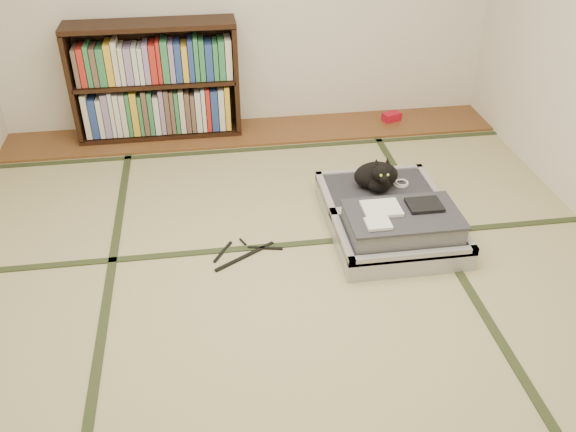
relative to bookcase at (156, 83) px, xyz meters
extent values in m
plane|color=tan|center=(0.74, -2.07, -0.45)|extent=(4.50, 4.50, 0.00)
cube|color=brown|center=(0.74, -0.07, -0.44)|extent=(4.00, 0.50, 0.02)
cube|color=#B00E21|center=(1.94, -0.04, -0.40)|extent=(0.17, 0.14, 0.07)
cube|color=#2D381E|center=(-0.26, -2.07, -0.45)|extent=(0.05, 4.50, 0.01)
cube|color=#2D381E|center=(1.74, -2.07, -0.45)|extent=(0.05, 4.50, 0.01)
cube|color=#2D381E|center=(0.74, -1.67, -0.45)|extent=(4.00, 0.05, 0.01)
cube|color=#2D381E|center=(0.74, -0.37, -0.45)|extent=(4.00, 0.05, 0.01)
cube|color=black|center=(-0.63, 0.00, 0.02)|extent=(0.04, 0.30, 0.83)
cube|color=black|center=(0.63, 0.00, 0.02)|extent=(0.04, 0.30, 0.83)
cube|color=black|center=(0.00, 0.00, -0.42)|extent=(1.29, 0.30, 0.04)
cube|color=black|center=(0.00, 0.00, 0.46)|extent=(1.29, 0.30, 0.04)
cube|color=black|center=(0.00, 0.00, 0.02)|extent=(1.24, 0.30, 0.03)
cube|color=black|center=(0.00, 0.14, 0.02)|extent=(1.29, 0.02, 0.83)
cube|color=gray|center=(0.00, -0.02, -0.20)|extent=(1.16, 0.21, 0.35)
cube|color=gray|center=(0.00, -0.02, 0.21)|extent=(1.16, 0.21, 0.31)
cube|color=#A8A8AC|center=(1.46, -1.83, -0.39)|extent=(0.76, 0.51, 0.13)
cube|color=#33323A|center=(1.46, -1.83, -0.35)|extent=(0.68, 0.43, 0.10)
cube|color=#A8A8AC|center=(1.46, -2.06, -0.31)|extent=(0.76, 0.04, 0.05)
cube|color=#A8A8AC|center=(1.46, -1.60, -0.31)|extent=(0.76, 0.04, 0.05)
cube|color=#A8A8AC|center=(1.10, -1.83, -0.31)|extent=(0.04, 0.51, 0.05)
cube|color=#A8A8AC|center=(1.82, -1.83, -0.31)|extent=(0.04, 0.51, 0.05)
cube|color=#A8A8AC|center=(1.46, -1.32, -0.39)|extent=(0.76, 0.51, 0.13)
cube|color=#33323A|center=(1.46, -1.32, -0.35)|extent=(0.68, 0.43, 0.10)
cube|color=#A8A8AC|center=(1.46, -1.56, -0.31)|extent=(0.76, 0.04, 0.05)
cube|color=#A8A8AC|center=(1.46, -1.09, -0.31)|extent=(0.76, 0.04, 0.05)
cube|color=#A8A8AC|center=(1.10, -1.32, -0.31)|extent=(0.04, 0.51, 0.05)
cube|color=#A8A8AC|center=(1.82, -1.32, -0.31)|extent=(0.04, 0.51, 0.05)
cylinder|color=black|center=(1.46, -1.58, -0.31)|extent=(0.68, 0.02, 0.02)
cube|color=gray|center=(1.46, -1.83, -0.26)|extent=(0.65, 0.40, 0.13)
cube|color=#333239|center=(1.46, -1.83, -0.18)|extent=(0.67, 0.42, 0.02)
cube|color=white|center=(1.34, -1.78, -0.16)|extent=(0.22, 0.18, 0.02)
cube|color=black|center=(1.60, -1.78, -0.16)|extent=(0.20, 0.16, 0.02)
cube|color=white|center=(1.28, -1.93, -0.16)|extent=(0.14, 0.12, 0.02)
cube|color=white|center=(1.24, -2.07, -0.38)|extent=(0.06, 0.01, 0.04)
cube|color=white|center=(1.36, -2.07, -0.39)|extent=(0.05, 0.01, 0.04)
cube|color=orange|center=(1.72, -2.07, -0.38)|extent=(0.05, 0.01, 0.04)
cube|color=#197F33|center=(1.64, -2.07, -0.36)|extent=(0.04, 0.01, 0.03)
ellipsoid|color=black|center=(1.44, -1.31, -0.22)|extent=(0.29, 0.19, 0.18)
ellipsoid|color=black|center=(1.44, -1.39, -0.24)|extent=(0.14, 0.11, 0.11)
ellipsoid|color=black|center=(1.44, -1.42, -0.12)|extent=(0.13, 0.12, 0.12)
sphere|color=black|center=(1.44, -1.47, -0.14)|extent=(0.06, 0.06, 0.06)
cone|color=black|center=(1.41, -1.40, -0.06)|extent=(0.04, 0.05, 0.06)
cone|color=black|center=(1.48, -1.40, -0.06)|extent=(0.04, 0.05, 0.06)
sphere|color=#A5BF33|center=(1.42, -1.48, -0.12)|extent=(0.02, 0.02, 0.02)
sphere|color=#A5BF33|center=(1.46, -1.48, -0.12)|extent=(0.02, 0.02, 0.02)
cylinder|color=black|center=(1.54, -1.22, -0.28)|extent=(0.18, 0.11, 0.03)
torus|color=white|center=(1.62, -1.30, -0.30)|extent=(0.11, 0.11, 0.01)
torus|color=white|center=(1.63, -1.30, -0.29)|extent=(0.09, 0.09, 0.01)
cube|color=black|center=(0.53, -1.75, -0.44)|extent=(0.38, 0.24, 0.01)
cube|color=black|center=(0.40, -1.69, -0.44)|extent=(0.13, 0.19, 0.01)
cube|color=black|center=(0.66, -1.69, -0.44)|extent=(0.21, 0.06, 0.01)
cylinder|color=black|center=(0.53, -1.60, -0.44)|extent=(0.04, 0.07, 0.01)
camera|label=1|loc=(0.36, -4.67, 1.78)|focal=38.00mm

